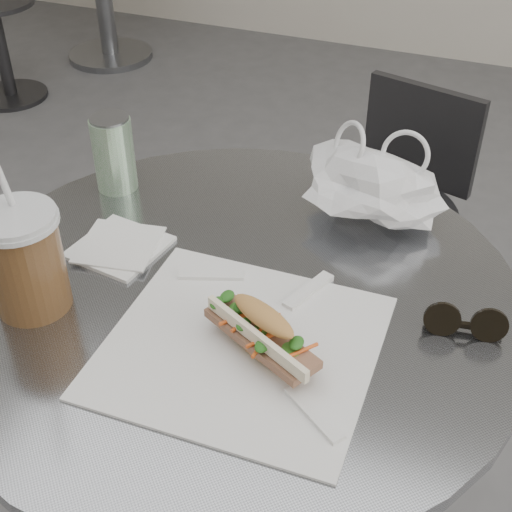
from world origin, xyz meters
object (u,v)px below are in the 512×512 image
at_px(cafe_table, 237,425).
at_px(sunglasses, 465,324).
at_px(banh_mi, 262,333).
at_px(iced_coffee, 25,259).
at_px(drink_can, 114,153).
at_px(chair_far, 383,247).

relative_size(cafe_table, sunglasses, 7.55).
bearing_deg(banh_mi, iced_coffee, -148.66).
bearing_deg(cafe_table, sunglasses, 4.78).
bearing_deg(drink_can, chair_far, 60.30).
xyz_separation_m(iced_coffee, sunglasses, (0.52, 0.14, -0.05)).
bearing_deg(iced_coffee, drink_can, 99.22).
bearing_deg(sunglasses, chair_far, 97.21).
bearing_deg(banh_mi, drink_can, 169.94).
distance_m(cafe_table, sunglasses, 0.41).
height_order(iced_coffee, drink_can, iced_coffee).
relative_size(cafe_table, chair_far, 1.13).
relative_size(banh_mi, sunglasses, 2.00).
bearing_deg(drink_can, banh_mi, -37.08).
height_order(cafe_table, iced_coffee, iced_coffee).
bearing_deg(iced_coffee, chair_far, 71.68).
height_order(cafe_table, sunglasses, sunglasses).
height_order(banh_mi, iced_coffee, iced_coffee).
distance_m(cafe_table, drink_can, 0.46).
height_order(cafe_table, banh_mi, banh_mi).
relative_size(sunglasses, drink_can, 0.83).
bearing_deg(drink_can, sunglasses, -14.12).
height_order(sunglasses, drink_can, drink_can).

